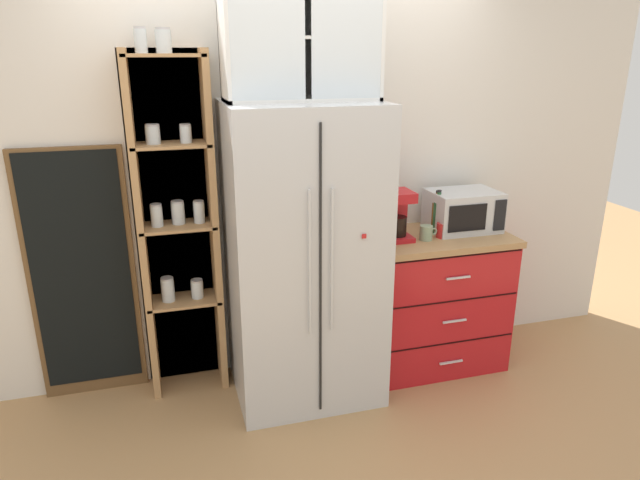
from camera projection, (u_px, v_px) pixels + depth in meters
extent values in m
plane|color=tan|center=(305.00, 386.00, 3.58)|extent=(10.62, 10.62, 0.00)
cube|color=silver|center=(287.00, 177.00, 3.54)|extent=(4.93, 0.10, 2.55)
cube|color=silver|center=(304.00, 256.00, 3.30)|extent=(0.86, 0.71, 1.77)
cube|color=black|center=(321.00, 278.00, 2.97)|extent=(0.01, 0.01, 1.63)
cylinder|color=silver|center=(310.00, 264.00, 2.92)|extent=(0.02, 0.02, 0.80)
cylinder|color=silver|center=(332.00, 262.00, 2.95)|extent=(0.02, 0.02, 0.80)
cube|color=red|center=(364.00, 236.00, 2.97)|extent=(0.02, 0.01, 0.02)
cube|color=brown|center=(177.00, 225.00, 3.41)|extent=(0.49, 0.04, 2.05)
cube|color=tan|center=(142.00, 235.00, 3.23)|extent=(0.04, 0.24, 2.05)
cube|color=tan|center=(214.00, 229.00, 3.34)|extent=(0.04, 0.24, 2.05)
cube|color=tan|center=(184.00, 300.00, 3.42)|extent=(0.43, 0.24, 0.02)
cylinder|color=silver|center=(168.00, 290.00, 3.37)|extent=(0.08, 0.08, 0.14)
cylinder|color=#B77A38|center=(168.00, 293.00, 3.38)|extent=(0.07, 0.07, 0.09)
cylinder|color=#B2B2B7|center=(167.00, 279.00, 3.35)|extent=(0.07, 0.07, 0.01)
cylinder|color=silver|center=(197.00, 289.00, 3.43)|extent=(0.07, 0.07, 0.11)
cylinder|color=#E0C67F|center=(197.00, 292.00, 3.43)|extent=(0.06, 0.06, 0.07)
cylinder|color=#B2B2B7|center=(197.00, 281.00, 3.41)|extent=(0.07, 0.07, 0.01)
cube|color=tan|center=(178.00, 226.00, 3.27)|extent=(0.43, 0.24, 0.02)
cylinder|color=silver|center=(157.00, 216.00, 3.22)|extent=(0.07, 0.07, 0.12)
cylinder|color=#CCB78C|center=(157.00, 219.00, 3.22)|extent=(0.06, 0.06, 0.08)
cylinder|color=#B2B2B7|center=(156.00, 205.00, 3.20)|extent=(0.06, 0.06, 0.01)
cylinder|color=silver|center=(178.00, 213.00, 3.27)|extent=(0.07, 0.07, 0.13)
cylinder|color=white|center=(178.00, 216.00, 3.27)|extent=(0.06, 0.06, 0.09)
cylinder|color=#B2B2B7|center=(177.00, 202.00, 3.25)|extent=(0.07, 0.07, 0.01)
cylinder|color=silver|center=(199.00, 213.00, 3.29)|extent=(0.06, 0.06, 0.12)
cylinder|color=#2D2D2D|center=(199.00, 216.00, 3.30)|extent=(0.06, 0.06, 0.08)
cylinder|color=#B2B2B7|center=(198.00, 202.00, 3.27)|extent=(0.06, 0.06, 0.01)
cube|color=tan|center=(171.00, 145.00, 3.12)|extent=(0.43, 0.24, 0.02)
cylinder|color=silver|center=(153.00, 135.00, 3.07)|extent=(0.08, 0.08, 0.10)
cylinder|color=beige|center=(153.00, 138.00, 3.08)|extent=(0.07, 0.07, 0.07)
cylinder|color=#B2B2B7|center=(152.00, 125.00, 3.06)|extent=(0.08, 0.08, 0.01)
cylinder|color=silver|center=(186.00, 134.00, 3.11)|extent=(0.06, 0.06, 0.09)
cylinder|color=#382316|center=(186.00, 137.00, 3.12)|extent=(0.06, 0.06, 0.06)
cylinder|color=#B2B2B7|center=(185.00, 125.00, 3.10)|extent=(0.06, 0.06, 0.01)
cube|color=tan|center=(163.00, 55.00, 2.97)|extent=(0.43, 0.24, 0.02)
cylinder|color=silver|center=(141.00, 41.00, 2.92)|extent=(0.07, 0.07, 0.12)
cylinder|color=white|center=(141.00, 45.00, 2.93)|extent=(0.06, 0.06, 0.08)
cylinder|color=#B2B2B7|center=(139.00, 28.00, 2.90)|extent=(0.06, 0.06, 0.01)
cylinder|color=silver|center=(163.00, 42.00, 2.94)|extent=(0.08, 0.08, 0.12)
cylinder|color=brown|center=(164.00, 45.00, 2.95)|extent=(0.07, 0.07, 0.08)
cylinder|color=#B2B2B7|center=(162.00, 28.00, 2.92)|extent=(0.08, 0.08, 0.01)
cube|color=red|center=(433.00, 302.00, 3.75)|extent=(0.88, 0.56, 0.87)
cube|color=tan|center=(438.00, 237.00, 3.60)|extent=(0.91, 0.59, 0.04)
cube|color=black|center=(452.00, 343.00, 3.54)|extent=(0.86, 0.00, 0.01)
cube|color=silver|center=(451.00, 362.00, 3.58)|extent=(0.16, 0.01, 0.01)
cube|color=black|center=(456.00, 301.00, 3.45)|extent=(0.86, 0.00, 0.01)
cube|color=silver|center=(455.00, 321.00, 3.48)|extent=(0.16, 0.01, 0.01)
cube|color=black|center=(459.00, 257.00, 3.36)|extent=(0.86, 0.00, 0.01)
cube|color=silver|center=(458.00, 278.00, 3.39)|extent=(0.16, 0.01, 0.01)
cube|color=silver|center=(463.00, 211.00, 3.65)|extent=(0.44, 0.32, 0.26)
cube|color=black|center=(468.00, 218.00, 3.49)|extent=(0.26, 0.01, 0.17)
cube|color=black|center=(500.00, 215.00, 3.55)|extent=(0.08, 0.01, 0.20)
cube|color=red|center=(397.00, 237.00, 3.49)|extent=(0.17, 0.20, 0.03)
cube|color=red|center=(393.00, 213.00, 3.51)|extent=(0.17, 0.06, 0.30)
cube|color=red|center=(398.00, 196.00, 3.41)|extent=(0.17, 0.20, 0.06)
cylinder|color=black|center=(398.00, 226.00, 3.46)|extent=(0.11, 0.11, 0.12)
cylinder|color=#8CA37F|center=(426.00, 233.00, 3.48)|extent=(0.08, 0.08, 0.09)
torus|color=#8CA37F|center=(434.00, 231.00, 3.49)|extent=(0.05, 0.01, 0.05)
cylinder|color=red|center=(443.00, 230.00, 3.52)|extent=(0.09, 0.09, 0.09)
torus|color=red|center=(451.00, 229.00, 3.53)|extent=(0.05, 0.01, 0.05)
cylinder|color=brown|center=(436.00, 218.00, 3.60)|extent=(0.06, 0.06, 0.20)
cone|color=brown|center=(437.00, 202.00, 3.57)|extent=(0.06, 0.06, 0.04)
cylinder|color=brown|center=(438.00, 198.00, 3.56)|extent=(0.02, 0.02, 0.07)
cylinder|color=black|center=(438.00, 192.00, 3.54)|extent=(0.03, 0.03, 0.01)
cylinder|color=#285B33|center=(438.00, 218.00, 3.58)|extent=(0.06, 0.06, 0.21)
cone|color=#285B33|center=(439.00, 202.00, 3.55)|extent=(0.06, 0.06, 0.04)
cylinder|color=#285B33|center=(439.00, 197.00, 3.54)|extent=(0.02, 0.02, 0.07)
cylinder|color=black|center=(439.00, 191.00, 3.52)|extent=(0.03, 0.03, 0.01)
cube|color=silver|center=(294.00, 38.00, 3.06)|extent=(0.82, 0.02, 0.64)
cube|color=silver|center=(301.00, 99.00, 3.03)|extent=(0.82, 0.32, 0.02)
cube|color=silver|center=(223.00, 37.00, 2.82)|extent=(0.02, 0.32, 0.64)
cube|color=silver|center=(373.00, 38.00, 3.03)|extent=(0.02, 0.32, 0.64)
cube|color=silver|center=(301.00, 38.00, 2.93)|extent=(0.79, 0.30, 0.02)
cube|color=silver|center=(267.00, 37.00, 2.73)|extent=(0.38, 0.01, 0.60)
cube|color=silver|center=(347.00, 37.00, 2.84)|extent=(0.38, 0.01, 0.60)
cylinder|color=silver|center=(248.00, 98.00, 2.95)|extent=(0.05, 0.05, 0.00)
cylinder|color=silver|center=(248.00, 91.00, 2.94)|extent=(0.01, 0.01, 0.07)
cone|color=silver|center=(247.00, 79.00, 2.92)|extent=(0.06, 0.06, 0.05)
cylinder|color=silver|center=(284.00, 97.00, 3.00)|extent=(0.05, 0.05, 0.00)
cylinder|color=silver|center=(284.00, 91.00, 2.99)|extent=(0.01, 0.01, 0.07)
cone|color=silver|center=(283.00, 79.00, 2.97)|extent=(0.06, 0.06, 0.05)
cylinder|color=silver|center=(318.00, 96.00, 3.05)|extent=(0.05, 0.05, 0.00)
cylinder|color=silver|center=(318.00, 90.00, 3.04)|extent=(0.01, 0.01, 0.07)
cone|color=silver|center=(318.00, 78.00, 3.02)|extent=(0.06, 0.06, 0.05)
cylinder|color=silver|center=(352.00, 96.00, 3.10)|extent=(0.05, 0.05, 0.00)
cylinder|color=silver|center=(352.00, 89.00, 3.09)|extent=(0.01, 0.01, 0.07)
cone|color=silver|center=(352.00, 78.00, 3.07)|extent=(0.06, 0.06, 0.05)
cylinder|color=white|center=(253.00, 29.00, 2.85)|extent=(0.06, 0.06, 0.07)
cylinder|color=white|center=(285.00, 29.00, 2.89)|extent=(0.06, 0.06, 0.07)
cylinder|color=white|center=(316.00, 30.00, 2.94)|extent=(0.06, 0.06, 0.07)
cylinder|color=white|center=(346.00, 30.00, 2.98)|extent=(0.06, 0.06, 0.07)
cube|color=brown|center=(83.00, 277.00, 3.31)|extent=(0.60, 0.04, 1.53)
cube|color=black|center=(82.00, 273.00, 3.28)|extent=(0.54, 0.01, 1.43)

